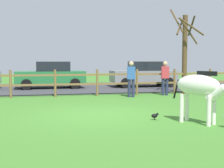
{
  "coord_description": "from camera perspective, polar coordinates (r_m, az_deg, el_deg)",
  "views": [
    {
      "loc": [
        -1.75,
        -9.62,
        1.7
      ],
      "look_at": [
        0.68,
        1.28,
        0.84
      ],
      "focal_mm": 50.32,
      "sensor_mm": 36.0,
      "label": 1
    }
  ],
  "objects": [
    {
      "name": "parked_car_grey",
      "position": [
        19.61,
        5.81,
        1.86
      ],
      "size": [
        4.01,
        1.9,
        1.56
      ],
      "color": "slate",
      "rests_on": "parking_asphalt"
    },
    {
      "name": "visitor_left_of_tree",
      "position": [
        15.3,
        9.62,
        1.35
      ],
      "size": [
        0.4,
        0.3,
        1.64
      ],
      "color": "#232847",
      "rests_on": "ground_plane"
    },
    {
      "name": "parked_car_green",
      "position": [
        18.78,
        -11.06,
        1.69
      ],
      "size": [
        4.05,
        1.99,
        1.56
      ],
      "color": "#236B38",
      "rests_on": "parking_asphalt"
    },
    {
      "name": "crow_on_grass",
      "position": [
        9.02,
        7.78,
        -5.71
      ],
      "size": [
        0.22,
        0.1,
        0.2
      ],
      "color": "black",
      "rests_on": "ground_plane"
    },
    {
      "name": "zebra",
      "position": [
        8.65,
        15.82,
        -0.93
      ],
      "size": [
        1.27,
        1.68,
        1.41
      ],
      "color": "white",
      "rests_on": "ground_plane"
    },
    {
      "name": "parking_asphalt",
      "position": [
        19.07,
        -7.28,
        -0.69
      ],
      "size": [
        28.0,
        7.4,
        0.05
      ],
      "primitive_type": "cube",
      "color": "#38383D",
      "rests_on": "ground_plane"
    },
    {
      "name": "bare_tree",
      "position": [
        16.23,
        13.09,
        6.06
      ],
      "size": [
        1.36,
        1.19,
        4.27
      ],
      "color": "#513A23",
      "rests_on": "ground_plane"
    },
    {
      "name": "visitor_right_of_tree",
      "position": [
        14.39,
        3.51,
        1.21
      ],
      "size": [
        0.4,
        0.29,
        1.64
      ],
      "color": "#232847",
      "rests_on": "ground_plane"
    },
    {
      "name": "paddock_fence",
      "position": [
        14.73,
        -6.47,
        0.54
      ],
      "size": [
        21.74,
        0.11,
        1.26
      ],
      "color": "brown",
      "rests_on": "ground_plane"
    },
    {
      "name": "ground_plane",
      "position": [
        9.92,
        -2.24,
        -5.49
      ],
      "size": [
        60.0,
        60.0,
        0.0
      ],
      "primitive_type": "plane",
      "color": "#3D7528"
    }
  ]
}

